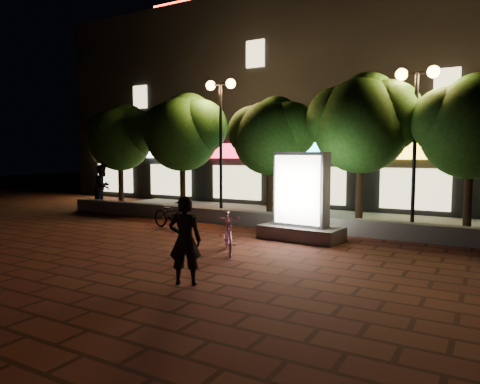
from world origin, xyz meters
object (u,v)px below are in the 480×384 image
Objects in this scene: street_lamp_right at (416,106)px; ad_kiosk at (301,204)px; tree_far_left at (122,135)px; tree_right at (363,120)px; tree_left at (184,130)px; tree_mid at (272,133)px; street_lamp_left at (221,113)px; scooter_pink at (228,233)px; scooter_parked at (173,215)px; tree_far_right at (474,123)px; pedestrian at (103,186)px; rider at (185,240)px.

ad_kiosk is at bearing -135.35° from street_lamp_right.
tree_right reaches higher than tree_far_left.
tree_far_left is 0.95× the size of tree_left.
tree_mid is 2.22m from street_lamp_left.
tree_far_left is 2.74× the size of scooter_pink.
tree_right is 6.50m from scooter_pink.
ad_kiosk is 4.39m from scooter_parked.
tree_right reaches higher than tree_far_right.
tree_mid is 8.10m from pedestrian.
scooter_pink is (-1.87, -5.43, -3.06)m from tree_right.
street_lamp_left is 2.06× the size of ad_kiosk.
tree_far_right is at bearing 0.00° from tree_far_left.
scooter_parked is (1.98, -3.28, -2.97)m from tree_left.
tree_far_right is at bearing 1.76° from street_lamp_left.
tree_mid is 2.67× the size of scooter_pink.
street_lamp_left is 3.08× the size of rider.
tree_left is 2.72× the size of scooter_parked.
street_lamp_left is 7.16m from scooter_pink.
scooter_parked is at bearing -130.55° from pedestrian.
tree_far_right is 2.82× the size of scooter_pink.
ad_kiosk is at bearing -108.98° from tree_right.
street_lamp_right is at bearing -1.68° from tree_left.
tree_left is 7.30m from tree_right.
rider is at bearing -98.64° from tree_right.
scooter_parked is at bearing -174.40° from ad_kiosk.
tree_mid is at bearing -0.00° from tree_left.
ad_kiosk is at bearing -16.23° from tree_far_left.
tree_mid reaches higher than ad_kiosk.
tree_left is 1.03× the size of tree_far_right.
tree_left is 8.96m from street_lamp_right.
tree_left is 8.22m from scooter_pink.
ad_kiosk is 2.76m from scooter_pink.
street_lamp_left is at bearing -87.65° from rider.
street_lamp_right is at bearing -56.76° from scooter_parked.
tree_far_left is 1.84× the size of ad_kiosk.
pedestrian is at bearing -175.02° from tree_right.
ad_kiosk reaches higher than scooter_parked.
scooter_parked is (5.49, -3.28, -2.82)m from tree_far_left.
rider is (6.08, -8.04, -2.60)m from tree_left.
street_lamp_left is at bearing 88.07° from scooter_pink.
tree_right reaches higher than street_lamp_right.
ad_kiosk is 1.40× the size of scooter_parked.
tree_far_right reaches higher than tree_far_left.
ad_kiosk is at bearing -74.61° from scooter_parked.
tree_right is 1.02× the size of street_lamp_right.
street_lamp_left is 2.71× the size of pedestrian.
street_lamp_right is 1.98× the size of ad_kiosk.
scooter_parked is at bearing -89.27° from street_lamp_left.
tree_left reaches higher than ad_kiosk.
street_lamp_right is (-1.55, -0.26, 0.53)m from tree_far_right.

